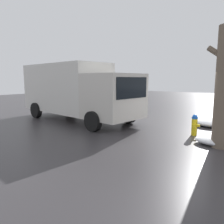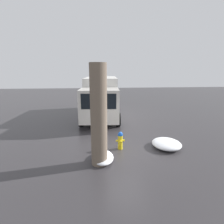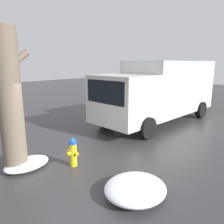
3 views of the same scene
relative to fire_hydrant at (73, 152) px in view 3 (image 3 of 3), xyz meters
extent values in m
plane|color=#333033|center=(0.00, 0.00, -0.45)|extent=(60.00, 60.00, 0.00)
cylinder|color=yellow|center=(0.00, 0.00, -0.10)|extent=(0.22, 0.22, 0.69)
cylinder|color=blue|center=(0.00, 0.00, 0.28)|extent=(0.23, 0.23, 0.08)
sphere|color=blue|center=(0.00, 0.00, 0.33)|extent=(0.19, 0.19, 0.19)
cylinder|color=yellow|center=(-0.16, 0.00, -0.02)|extent=(0.10, 0.11, 0.11)
cylinder|color=yellow|center=(0.00, -0.16, -0.02)|extent=(0.09, 0.10, 0.09)
cylinder|color=yellow|center=(0.01, 0.16, -0.02)|extent=(0.09, 0.10, 0.09)
cylinder|color=#6B5B4C|center=(-1.25, 1.02, 1.53)|extent=(0.64, 0.64, 3.96)
cylinder|color=#6B5B4C|center=(-0.96, 1.02, 2.64)|extent=(0.73, 0.18, 0.59)
cube|color=beige|center=(3.50, 0.89, 1.05)|extent=(2.32, 2.62, 2.08)
cube|color=black|center=(2.42, 0.96, 1.46)|extent=(0.17, 2.08, 0.92)
cube|color=silver|center=(7.29, 0.63, 1.34)|extent=(5.59, 2.84, 2.67)
cylinder|color=black|center=(3.53, -0.35, 0.00)|extent=(0.92, 0.34, 0.90)
cylinder|color=black|center=(3.70, 2.12, 0.00)|extent=(0.92, 0.34, 0.90)
cylinder|color=black|center=(8.56, -0.70, 0.00)|extent=(0.92, 0.34, 0.90)
cylinder|color=black|center=(8.73, 1.77, 0.00)|extent=(0.92, 0.34, 0.90)
ellipsoid|color=white|center=(-0.02, -2.28, -0.26)|extent=(1.50, 1.39, 0.37)
ellipsoid|color=white|center=(-1.01, 0.88, -0.30)|extent=(1.32, 0.90, 0.28)
camera|label=1|loc=(-2.90, 8.86, 1.82)|focal=35.00mm
camera|label=2|loc=(-7.69, 1.11, 3.24)|focal=28.00mm
camera|label=3|loc=(-3.78, -4.88, 2.57)|focal=35.00mm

